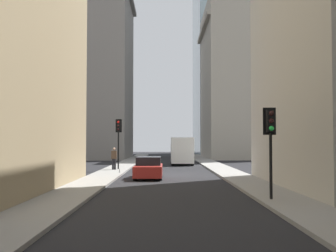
% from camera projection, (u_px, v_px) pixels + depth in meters
% --- Properties ---
extents(ground_plane, '(135.00, 135.00, 0.00)m').
position_uv_depth(ground_plane, '(170.00, 175.00, 29.53)').
color(ground_plane, black).
extents(sidewalk_right, '(90.00, 2.20, 0.14)m').
position_uv_depth(sidewalk_right, '(108.00, 174.00, 29.51)').
color(sidewalk_right, gray).
rests_on(sidewalk_right, ground_plane).
extents(sidewalk_left, '(90.00, 2.20, 0.14)m').
position_uv_depth(sidewalk_left, '(231.00, 174.00, 29.55)').
color(sidewalk_left, gray).
rests_on(sidewalk_left, ground_plane).
extents(building_left_far, '(16.24, 10.50, 22.52)m').
position_uv_depth(building_left_far, '(238.00, 83.00, 60.93)').
color(building_left_far, '#A8A091').
rests_on(building_left_far, ground_plane).
extents(building_right_far, '(13.80, 10.50, 25.30)m').
position_uv_depth(building_right_far, '(95.00, 71.00, 59.21)').
color(building_right_far, gray).
rests_on(building_right_far, ground_plane).
extents(delivery_truck, '(6.46, 2.25, 2.84)m').
position_uv_depth(delivery_truck, '(182.00, 151.00, 43.20)').
color(delivery_truck, silver).
rests_on(delivery_truck, ground_plane).
extents(sedan_red, '(4.30, 1.78, 1.42)m').
position_uv_depth(sedan_red, '(149.00, 168.00, 26.74)').
color(sedan_red, maroon).
rests_on(sedan_red, ground_plane).
extents(traffic_light_foreground, '(0.43, 0.52, 3.64)m').
position_uv_depth(traffic_light_foreground, '(271.00, 132.00, 16.18)').
color(traffic_light_foreground, black).
rests_on(traffic_light_foreground, sidewalk_left).
extents(traffic_light_midblock, '(0.43, 0.52, 4.16)m').
position_uv_depth(traffic_light_midblock, '(118.00, 132.00, 33.96)').
color(traffic_light_midblock, black).
rests_on(traffic_light_midblock, sidewalk_right).
extents(pedestrian, '(0.26, 0.44, 1.80)m').
position_uv_depth(pedestrian, '(114.00, 158.00, 33.24)').
color(pedestrian, black).
rests_on(pedestrian, sidewalk_right).
extents(discarded_bottle, '(0.07, 0.07, 0.27)m').
position_uv_depth(discarded_bottle, '(120.00, 171.00, 29.70)').
color(discarded_bottle, '#999EA3').
rests_on(discarded_bottle, sidewalk_right).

